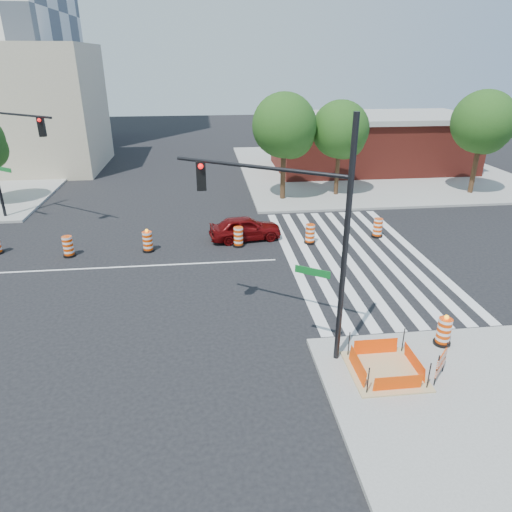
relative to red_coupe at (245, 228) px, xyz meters
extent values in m
plane|color=black|center=(-5.82, -2.84, -0.65)|extent=(120.00, 120.00, 0.00)
cube|color=gray|center=(12.18, 15.16, -0.57)|extent=(22.00, 22.00, 0.15)
cube|color=silver|center=(1.98, -2.84, -0.64)|extent=(0.45, 13.50, 0.01)
cube|color=silver|center=(2.88, -2.84, -0.64)|extent=(0.45, 13.50, 0.01)
cube|color=silver|center=(3.78, -2.84, -0.64)|extent=(0.45, 13.50, 0.01)
cube|color=silver|center=(4.68, -2.84, -0.64)|extent=(0.45, 13.50, 0.01)
cube|color=silver|center=(5.58, -2.84, -0.64)|extent=(0.45, 13.50, 0.01)
cube|color=silver|center=(6.48, -2.84, -0.64)|extent=(0.45, 13.50, 0.01)
cube|color=silver|center=(7.38, -2.84, -0.64)|extent=(0.45, 13.50, 0.01)
cube|color=silver|center=(8.28, -2.84, -0.64)|extent=(0.45, 13.50, 0.01)
cube|color=silver|center=(-5.82, -2.84, -0.64)|extent=(14.00, 0.12, 0.01)
cube|color=tan|center=(3.18, -11.84, -0.47)|extent=(2.20, 2.20, 0.05)
cube|color=#FF4405|center=(3.18, -12.74, -0.22)|extent=(1.44, 0.02, 0.55)
cube|color=#FF4405|center=(3.18, -10.94, -0.22)|extent=(1.44, 0.02, 0.55)
cube|color=#FF4405|center=(2.28, -11.84, -0.22)|extent=(0.02, 1.44, 0.55)
cube|color=#FF4405|center=(4.08, -11.84, -0.22)|extent=(0.02, 1.44, 0.55)
cylinder|color=black|center=(2.28, -12.74, -0.05)|extent=(0.04, 0.04, 0.90)
cylinder|color=black|center=(4.08, -12.74, -0.05)|extent=(0.04, 0.04, 0.90)
cylinder|color=black|center=(2.28, -10.94, -0.05)|extent=(0.04, 0.04, 0.90)
cylinder|color=black|center=(4.08, -10.94, -0.05)|extent=(0.04, 0.04, 0.90)
cube|color=maroon|center=(12.18, 15.16, 1.45)|extent=(16.00, 8.00, 4.20)
cube|color=gray|center=(12.18, 15.16, 3.75)|extent=(16.50, 8.50, 0.40)
cube|color=#B7AB8C|center=(-17.82, 19.16, 4.35)|extent=(14.00, 10.00, 10.00)
imported|color=#590708|center=(0.00, 0.00, 0.00)|extent=(3.96, 2.00, 1.29)
cylinder|color=black|center=(1.89, -10.96, 3.28)|extent=(0.17, 0.17, 7.55)
cylinder|color=black|center=(-0.48, -9.41, 5.36)|extent=(4.80, 3.20, 0.11)
cube|color=black|center=(-2.14, -8.32, 4.89)|extent=(0.30, 0.26, 0.94)
sphere|color=#FF0C0C|center=(-2.14, -8.50, 5.22)|extent=(0.17, 0.17, 0.17)
cube|color=#0C591E|center=(1.10, -10.45, 2.34)|extent=(0.97, 0.65, 0.24)
cylinder|color=black|center=(-11.76, 3.41, 5.58)|extent=(4.78, 3.61, 0.12)
cube|color=black|center=(-10.11, 2.18, 5.09)|extent=(0.31, 0.27, 0.98)
sphere|color=#FF0C0C|center=(-10.11, 2.00, 5.43)|extent=(0.18, 0.18, 0.18)
cube|color=#0C591E|center=(-13.33, 4.58, 2.44)|extent=(0.97, 0.73, 0.24)
cylinder|color=black|center=(5.61, -10.64, -0.45)|extent=(0.57, 0.57, 0.09)
cylinder|color=#DE3D04|center=(5.61, -10.64, 0.02)|extent=(0.45, 0.45, 0.89)
sphere|color=#FF990C|center=(5.61, -10.64, 0.54)|extent=(0.15, 0.15, 0.15)
cube|color=#DE3D04|center=(4.65, -12.33, 0.24)|extent=(0.65, 0.67, 0.29)
cube|color=#DE3D04|center=(4.65, -12.33, -0.10)|extent=(0.65, 0.67, 0.23)
cylinder|color=black|center=(4.37, -12.62, 0.03)|extent=(0.04, 0.04, 1.05)
cylinder|color=black|center=(4.92, -12.04, 0.03)|extent=(0.04, 0.04, 1.05)
cylinder|color=#382314|center=(3.20, 6.98, 1.56)|extent=(0.34, 0.34, 4.41)
sphere|color=#174212|center=(3.20, 6.98, 4.31)|extent=(4.13, 4.13, 4.13)
sphere|color=#174212|center=(3.73, 7.30, 3.63)|extent=(3.03, 3.03, 3.03)
sphere|color=#174212|center=(2.77, 6.76, 3.90)|extent=(2.76, 2.76, 2.76)
cylinder|color=#382314|center=(7.08, 7.55, 1.38)|extent=(0.29, 0.29, 4.06)
sphere|color=#174212|center=(7.08, 7.55, 3.92)|extent=(3.80, 3.80, 3.80)
sphere|color=#174212|center=(7.53, 7.82, 3.28)|extent=(2.79, 2.79, 2.79)
sphere|color=#174212|center=(6.72, 7.37, 3.54)|extent=(2.54, 2.54, 2.54)
cylinder|color=#382314|center=(16.68, 6.86, 1.58)|extent=(0.33, 0.33, 4.44)
sphere|color=#174212|center=(16.68, 6.86, 4.35)|extent=(4.16, 4.16, 4.16)
sphere|color=#174212|center=(17.20, 7.17, 3.66)|extent=(3.05, 3.05, 3.05)
sphere|color=#174212|center=(16.26, 6.65, 3.94)|extent=(2.78, 2.78, 2.78)
cylinder|color=black|center=(-8.78, -1.24, -0.60)|extent=(0.60, 0.60, 0.10)
cylinder|color=#DE3D04|center=(-8.78, -1.24, -0.10)|extent=(0.48, 0.48, 0.95)
cylinder|color=black|center=(-5.00, -1.04, -0.60)|extent=(0.60, 0.60, 0.10)
cylinder|color=#DE3D04|center=(-5.00, -1.04, -0.10)|extent=(0.48, 0.48, 0.95)
sphere|color=#FF990C|center=(-5.00, -1.04, 0.45)|extent=(0.16, 0.16, 0.16)
cylinder|color=black|center=(-0.44, -0.89, -0.60)|extent=(0.60, 0.60, 0.10)
cylinder|color=#DE3D04|center=(-0.44, -0.89, -0.10)|extent=(0.48, 0.48, 0.95)
cylinder|color=black|center=(3.31, -0.92, -0.60)|extent=(0.60, 0.60, 0.10)
cylinder|color=#DE3D04|center=(3.31, -0.92, -0.10)|extent=(0.48, 0.48, 0.95)
cylinder|color=black|center=(7.14, -0.43, -0.60)|extent=(0.60, 0.60, 0.10)
cylinder|color=#DE3D04|center=(7.14, -0.43, -0.10)|extent=(0.48, 0.48, 0.95)
camera|label=1|loc=(-2.05, -22.66, 8.33)|focal=32.00mm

